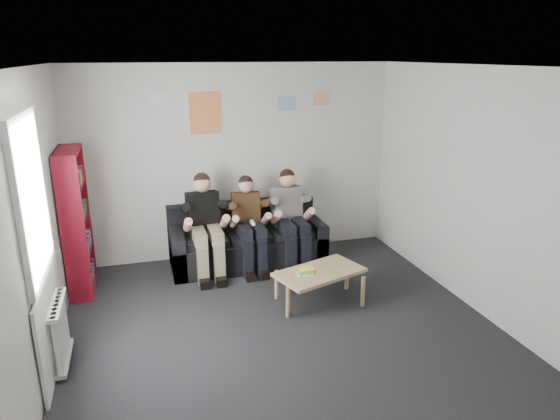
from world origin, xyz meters
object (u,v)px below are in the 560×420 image
bookshelf (77,222)px  person_left (206,226)px  person_middle (249,224)px  coffee_table (320,275)px  sofa (247,242)px  person_right (291,219)px

bookshelf → person_left: 1.57m
bookshelf → person_left: bearing=1.9°
person_middle → bookshelf: bearing=-172.0°
coffee_table → person_middle: 1.37m
coffee_table → person_middle: (-0.55, 1.22, 0.27)m
sofa → bookshelf: bearing=-173.3°
sofa → coffee_table: (0.55, -1.41, 0.06)m
person_middle → person_right: person_right is taller
person_right → person_left: bearing=176.3°
bookshelf → person_right: bookshelf is taller
sofa → person_right: size_ratio=1.61×
person_left → person_right: size_ratio=1.02×
sofa → person_left: (-0.58, -0.20, 0.36)m
sofa → bookshelf: 2.23m
person_middle → person_left: bearing=-173.2°
sofa → person_right: (0.58, -0.20, 0.35)m
sofa → person_right: bearing=-18.5°
person_left → sofa: bearing=13.4°
bookshelf → person_left: (1.55, 0.05, -0.23)m
sofa → person_middle: (0.00, -0.19, 0.34)m
sofa → bookshelf: (-2.13, -0.25, 0.59)m
sofa → bookshelf: bookshelf is taller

